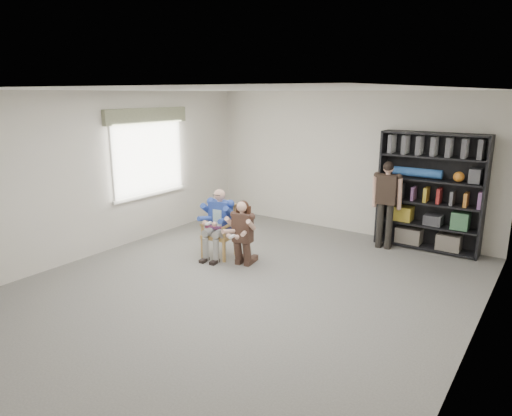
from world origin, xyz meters
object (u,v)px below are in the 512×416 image
Objects in this scene: seated_man at (219,223)px; kneeling_woman at (242,234)px; armchair at (219,231)px; standing_man at (386,205)px; bookshelf at (430,192)px.

kneeling_woman is (0.58, -0.12, -0.05)m from seated_man.
armchair is at bearing 159.70° from kneeling_woman.
standing_man is (2.19, 2.05, 0.20)m from seated_man.
seated_man is 0.57× the size of bookshelf.
seated_man is 0.59m from kneeling_woman.
bookshelf is (2.83, 2.46, 0.59)m from armchair.
seated_man is 3.77m from bookshelf.
kneeling_woman is 0.68× the size of standing_man.
seated_man is at bearing -139.05° from bookshelf.
standing_man is (1.61, 2.17, 0.25)m from kneeling_woman.
seated_man is at bearing 0.00° from armchair.
kneeling_woman is (0.58, -0.12, 0.09)m from armchair.
armchair is 0.57× the size of standing_man.
armchair is at bearing 0.00° from seated_man.
standing_man is at bearing 44.92° from kneeling_woman.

